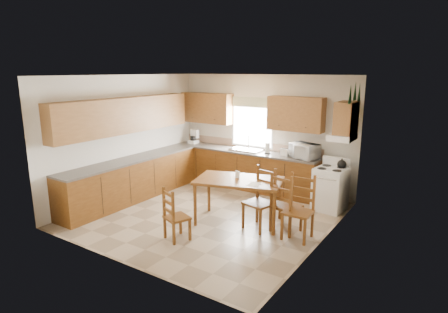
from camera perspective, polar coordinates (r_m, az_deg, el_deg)
The scene contains 35 objects.
floor at distance 7.49m, azimuth -2.25°, elevation -8.89°, with size 4.50×4.50×0.00m, color gray.
ceiling at distance 6.95m, azimuth -2.45°, elevation 12.23°, with size 4.50×4.50×0.00m, color brown.
wall_left at distance 8.59m, azimuth -14.65°, elevation 2.92°, with size 4.50×4.50×0.00m, color silver.
wall_right at distance 6.10m, azimuth 15.11°, elevation -1.16°, with size 4.50×4.50×0.00m, color silver.
wall_back at distance 8.99m, azimuth 6.06°, elevation 3.71°, with size 4.50×4.50×0.00m, color silver.
wall_front at distance 5.48m, azimuth -16.20°, elevation -2.80°, with size 4.50×4.50×0.00m, color silver.
lower_cab_back at distance 9.10m, azimuth 2.96°, elevation -1.98°, with size 3.75×0.60×0.88m, color brown.
lower_cab_left at distance 8.47m, azimuth -13.68°, elevation -3.49°, with size 0.60×3.60×0.88m, color brown.
counter_back at distance 8.99m, azimuth 2.99°, elevation 0.85°, with size 3.75×0.63×0.04m, color #4D4742.
counter_left at distance 8.36m, azimuth -13.85°, elevation -0.46°, with size 0.63×3.60×0.04m, color #4D4742.
backsplash at distance 9.22m, azimuth 3.92°, elevation 1.84°, with size 3.75×0.01×0.18m, color #9A7A63.
upper_cab_back_left at distance 9.59m, azimuth -2.62°, elevation 7.40°, with size 1.41×0.33×0.75m, color brown.
upper_cab_back_right at distance 8.41m, azimuth 10.87°, elevation 6.38°, with size 1.25×0.33×0.75m, color brown.
upper_cab_left at distance 8.29m, azimuth -14.85°, elevation 6.09°, with size 0.33×3.60×0.75m, color brown.
upper_cab_stove at distance 7.61m, azimuth 18.12°, elevation 5.62°, with size 0.33×0.62×0.62m, color brown.
range_hood at distance 7.67m, azimuth 17.57°, elevation 2.85°, with size 0.44×0.62×0.12m, color white.
window_frame at distance 9.07m, azimuth 4.32°, elevation 5.11°, with size 1.13×0.02×1.18m, color white.
window_pane at distance 9.07m, azimuth 4.30°, elevation 5.11°, with size 1.05×0.01×1.10m, color white.
window_valance at distance 8.99m, azimuth 4.28°, elevation 8.25°, with size 1.19×0.01×0.24m, color #607845.
sink_basin at distance 8.95m, azimuth 3.41°, elevation 1.04°, with size 0.75×0.45×0.04m, color silver.
pine_decal_a at distance 7.22m, azimuth 18.70°, elevation 9.05°, with size 0.22×0.22×0.36m, color #17441F.
pine_decal_b at distance 7.53m, azimuth 19.37°, elevation 9.45°, with size 0.22×0.22×0.36m, color #17441F.
pine_decal_c at distance 7.84m, azimuth 19.94°, elevation 9.23°, with size 0.22×0.22×0.36m, color #17441F.
stove at distance 7.93m, azimuth 15.89°, elevation -4.86°, with size 0.58×0.60×0.86m, color white.
coffeemaker at distance 9.85m, azimuth -4.68°, elevation 3.03°, with size 0.20×0.24×0.34m, color white.
paper_towel at distance 8.65m, azimuth 6.64°, elevation 1.27°, with size 0.11×0.11×0.25m, color white.
toaster at distance 8.48m, azimuth 9.32°, elevation 0.64°, with size 0.20×0.13×0.16m, color white.
microwave at distance 8.29m, azimuth 12.15°, elevation 0.82°, with size 0.54×0.39×0.33m, color white.
dining_table at distance 7.02m, azimuth 2.26°, elevation -6.77°, with size 1.56×0.89×0.84m, color brown.
chair_near_left at distance 6.37m, azimuth -7.20°, elevation -8.68°, with size 0.38×0.36×0.90m, color brown.
chair_near_right at distance 6.67m, azimuth 9.51°, elevation -6.91°, with size 0.45×0.43×1.08m, color brown.
chair_far_left at distance 6.73m, azimuth 5.35°, elevation -6.51°, with size 0.46×0.44×1.11m, color brown.
chair_far_right at distance 6.43m, azimuth 11.22°, elevation -7.73°, with size 0.46×0.44×1.09m, color brown.
table_paper at distance 6.61m, azimuth 4.64°, elevation -4.24°, with size 0.20×0.27×0.00m, color white.
table_card at distance 6.97m, azimuth 2.07°, elevation -2.74°, with size 0.10×0.02×0.13m, color white.
Camera 1 is at (4.06, -5.64, 2.80)m, focal length 30.00 mm.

